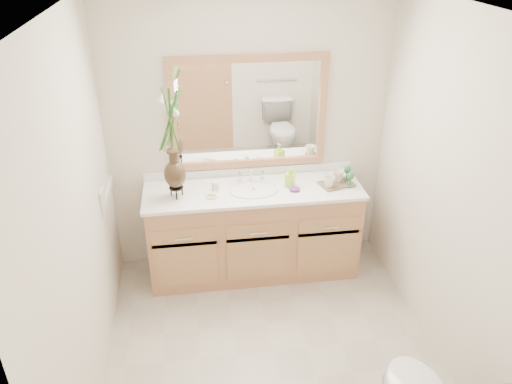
{
  "coord_description": "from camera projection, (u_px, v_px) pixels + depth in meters",
  "views": [
    {
      "loc": [
        -0.5,
        -2.66,
        2.8
      ],
      "look_at": [
        -0.03,
        0.65,
        1.0
      ],
      "focal_mm": 35.0,
      "sensor_mm": 36.0,
      "label": 1
    }
  ],
  "objects": [
    {
      "name": "ceiling",
      "position": [
        279.0,
        11.0,
        2.57
      ],
      "size": [
        2.4,
        2.6,
        0.02
      ],
      "primitive_type": "cube",
      "color": "white",
      "rests_on": "wall_back"
    },
    {
      "name": "goblet_back",
      "position": [
        347.0,
        170.0,
        4.28
      ],
      "size": [
        0.06,
        0.06,
        0.13
      ],
      "color": "#267240",
      "rests_on": "tray"
    },
    {
      "name": "soap_dish",
      "position": [
        212.0,
        195.0,
        4.07
      ],
      "size": [
        0.11,
        0.11,
        0.04
      ],
      "color": "silver",
      "rests_on": "counter"
    },
    {
      "name": "mug_right",
      "position": [
        337.0,
        175.0,
        4.26
      ],
      "size": [
        0.15,
        0.15,
        0.11
      ],
      "primitive_type": "imported",
      "rotation": [
        0.0,
        0.0,
        0.55
      ],
      "color": "silver",
      "rests_on": "tray"
    },
    {
      "name": "wall_right",
      "position": [
        454.0,
        199.0,
        3.29
      ],
      "size": [
        0.02,
        2.6,
        2.4
      ],
      "primitive_type": "cube",
      "color": "silver",
      "rests_on": "floor"
    },
    {
      "name": "vanity",
      "position": [
        253.0,
        232.0,
        4.4
      ],
      "size": [
        1.8,
        0.55,
        0.8
      ],
      "color": "tan",
      "rests_on": "floor"
    },
    {
      "name": "floor",
      "position": [
        272.0,
        351.0,
        3.71
      ],
      "size": [
        2.6,
        2.6,
        0.0
      ],
      "primitive_type": "plane",
      "color": "#BAB19F",
      "rests_on": "ground"
    },
    {
      "name": "wall_left",
      "position": [
        78.0,
        226.0,
        2.99
      ],
      "size": [
        0.02,
        2.6,
        2.4
      ],
      "primitive_type": "cube",
      "color": "silver",
      "rests_on": "floor"
    },
    {
      "name": "purple_dish",
      "position": [
        295.0,
        189.0,
        4.16
      ],
      "size": [
        0.11,
        0.09,
        0.03
      ],
      "primitive_type": "ellipsoid",
      "rotation": [
        0.0,
        0.0,
        -0.21
      ],
      "color": "#68297C",
      "rests_on": "counter"
    },
    {
      "name": "mirror",
      "position": [
        249.0,
        113.0,
        4.15
      ],
      "size": [
        1.32,
        0.04,
        0.97
      ],
      "color": "white",
      "rests_on": "wall_back"
    },
    {
      "name": "mug_left",
      "position": [
        329.0,
        181.0,
        4.18
      ],
      "size": [
        0.1,
        0.09,
        0.1
      ],
      "primitive_type": "imported",
      "rotation": [
        0.0,
        0.0,
        0.03
      ],
      "color": "silver",
      "rests_on": "tray"
    },
    {
      "name": "wall_front",
      "position": [
        331.0,
        375.0,
        2.0
      ],
      "size": [
        2.4,
        0.02,
        2.4
      ],
      "primitive_type": "cube",
      "color": "silver",
      "rests_on": "floor"
    },
    {
      "name": "soap_bottle",
      "position": [
        290.0,
        178.0,
        4.21
      ],
      "size": [
        0.09,
        0.09,
        0.16
      ],
      "primitive_type": "imported",
      "rotation": [
        0.0,
        0.0,
        -0.4
      ],
      "color": "#B0E836",
      "rests_on": "counter"
    },
    {
      "name": "tumbler",
      "position": [
        216.0,
        186.0,
        4.16
      ],
      "size": [
        0.06,
        0.06,
        0.08
      ],
      "primitive_type": "cylinder",
      "color": "silver",
      "rests_on": "counter"
    },
    {
      "name": "counter",
      "position": [
        253.0,
        190.0,
        4.2
      ],
      "size": [
        1.84,
        0.57,
        0.03
      ],
      "primitive_type": "cube",
      "color": "white",
      "rests_on": "vanity"
    },
    {
      "name": "goblet_front",
      "position": [
        351.0,
        177.0,
        4.18
      ],
      "size": [
        0.06,
        0.06,
        0.13
      ],
      "color": "#267240",
      "rests_on": "tray"
    },
    {
      "name": "wall_back",
      "position": [
        249.0,
        135.0,
        4.27
      ],
      "size": [
        2.4,
        0.02,
        2.4
      ],
      "primitive_type": "cube",
      "color": "silver",
      "rests_on": "floor"
    },
    {
      "name": "flower_vase",
      "position": [
        171.0,
        130.0,
        3.8
      ],
      "size": [
        0.21,
        0.21,
        0.85
      ],
      "rotation": [
        0.0,
        0.0,
        -0.04
      ],
      "color": "black",
      "rests_on": "counter"
    },
    {
      "name": "sink",
      "position": [
        254.0,
        195.0,
        4.21
      ],
      "size": [
        0.38,
        0.34,
        0.23
      ],
      "color": "white",
      "rests_on": "counter"
    },
    {
      "name": "switch_plate",
      "position": [
        102.0,
        197.0,
        3.76
      ],
      "size": [
        0.02,
        0.12,
        0.12
      ],
      "primitive_type": "cube",
      "color": "white",
      "rests_on": "wall_left"
    },
    {
      "name": "tray",
      "position": [
        336.0,
        184.0,
        4.26
      ],
      "size": [
        0.32,
        0.26,
        0.01
      ],
      "primitive_type": "cube",
      "rotation": [
        0.0,
        0.0,
        0.27
      ],
      "color": "brown",
      "rests_on": "counter"
    }
  ]
}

